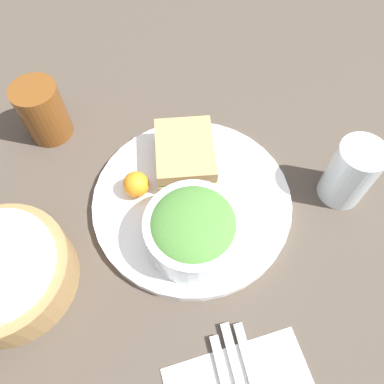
{
  "coord_description": "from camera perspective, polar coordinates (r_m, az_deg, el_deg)",
  "views": [
    {
      "loc": [
        -0.27,
        0.08,
        0.53
      ],
      "look_at": [
        0.0,
        0.0,
        0.04
      ],
      "focal_mm": 35.0,
      "sensor_mm": 36.0,
      "label": 1
    }
  ],
  "objects": [
    {
      "name": "bread_basket",
      "position": [
        0.58,
        -26.71,
        -10.92
      ],
      "size": [
        0.19,
        0.19,
        0.07
      ],
      "color": "#997547",
      "rests_on": "ground_plane"
    },
    {
      "name": "water_glass",
      "position": [
        0.61,
        23.0,
        2.66
      ],
      "size": [
        0.07,
        0.07,
        0.11
      ],
      "primitive_type": "cylinder",
      "color": "silver",
      "rests_on": "ground_plane"
    },
    {
      "name": "salad_bowl",
      "position": [
        0.52,
        0.19,
        -5.71
      ],
      "size": [
        0.14,
        0.14,
        0.07
      ],
      "color": "silver",
      "rests_on": "plate"
    },
    {
      "name": "orange_wedge",
      "position": [
        0.58,
        -8.52,
        1.16
      ],
      "size": [
        0.04,
        0.04,
        0.04
      ],
      "primitive_type": "sphere",
      "color": "orange",
      "rests_on": "plate"
    },
    {
      "name": "dressing_cup",
      "position": [
        0.56,
        6.34,
        -1.89
      ],
      "size": [
        0.05,
        0.05,
        0.04
      ],
      "primitive_type": "cylinder",
      "color": "#B7B7BC",
      "rests_on": "plate"
    },
    {
      "name": "drink_glass",
      "position": [
        0.69,
        -21.78,
        11.32
      ],
      "size": [
        0.08,
        0.08,
        0.1
      ],
      "primitive_type": "cylinder",
      "color": "brown",
      "rests_on": "ground_plane"
    },
    {
      "name": "ground_plane",
      "position": [
        0.6,
        -0.0,
        -1.74
      ],
      "size": [
        4.0,
        4.0,
        0.0
      ],
      "primitive_type": "plane",
      "color": "#4C4238"
    },
    {
      "name": "sandwich",
      "position": [
        0.6,
        -1.07,
        5.71
      ],
      "size": [
        0.13,
        0.11,
        0.05
      ],
      "color": "tan",
      "rests_on": "plate"
    },
    {
      "name": "plate",
      "position": [
        0.59,
        -0.0,
        -1.37
      ],
      "size": [
        0.31,
        0.31,
        0.02
      ],
      "primitive_type": "cylinder",
      "color": "white",
      "rests_on": "ground_plane"
    }
  ]
}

